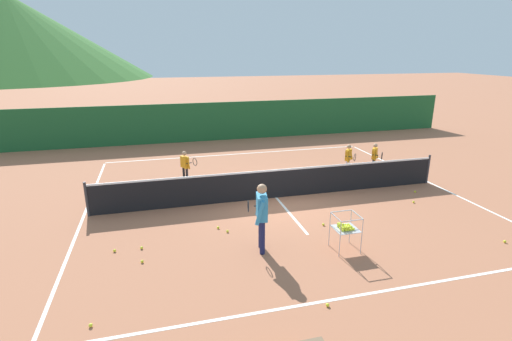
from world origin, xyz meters
TOP-DOWN VIEW (x-y plane):
  - ground_plane at (0.00, 0.00)m, footprint 120.00×120.00m
  - line_baseline_near at (0.00, -5.45)m, footprint 11.78×0.08m
  - line_baseline_far at (0.00, 5.75)m, footprint 11.78×0.08m
  - line_sideline_west at (-5.89, 0.00)m, footprint 0.08×11.20m
  - line_sideline_east at (5.89, 0.00)m, footprint 0.08×11.20m
  - line_service_center at (0.00, 0.00)m, footprint 0.08×5.51m
  - tennis_net at (0.00, 0.00)m, footprint 11.56×0.08m
  - instructor at (-1.40, -3.22)m, footprint 0.44×0.82m
  - student_0 at (-2.73, 2.24)m, footprint 0.58×0.49m
  - student_1 at (3.41, 1.60)m, footprint 0.45×0.66m
  - student_2 at (4.51, 1.55)m, footprint 0.43×0.66m
  - ball_cart at (0.54, -3.69)m, footprint 0.58×0.58m
  - tennis_ball_0 at (4.63, -4.42)m, footprint 0.07×0.07m
  - tennis_ball_1 at (4.72, -0.76)m, footprint 0.07×0.07m
  - tennis_ball_2 at (0.62, -2.34)m, footprint 0.07×0.07m
  - tennis_ball_3 at (-2.22, -1.79)m, footprint 0.07×0.07m
  - tennis_ball_4 at (-5.01, -5.06)m, footprint 0.07×0.07m
  - tennis_ball_5 at (4.08, -1.54)m, footprint 0.07×0.07m
  - tennis_ball_6 at (-0.76, -5.60)m, footprint 0.07×0.07m
  - tennis_ball_7 at (-2.02, -2.07)m, footprint 0.07×0.07m
  - tennis_ball_8 at (-4.18, -3.08)m, footprint 0.07×0.07m
  - tennis_ball_9 at (-4.83, -2.40)m, footprint 0.07×0.07m
  - tennis_ball_10 at (-4.21, -2.42)m, footprint 0.07×0.07m
  - windscreen_fence at (0.00, 8.87)m, footprint 25.91×0.08m
  - hill_0 at (-26.08, 65.29)m, footprint 45.26×45.26m

SIDE VIEW (x-z plane):
  - ground_plane at x=0.00m, z-range 0.00..0.00m
  - line_baseline_near at x=0.00m, z-range 0.00..0.01m
  - line_baseline_far at x=0.00m, z-range 0.00..0.01m
  - line_sideline_west at x=-5.89m, z-range 0.00..0.01m
  - line_sideline_east at x=5.89m, z-range 0.00..0.01m
  - line_service_center at x=0.00m, z-range 0.00..0.01m
  - tennis_ball_0 at x=4.63m, z-range 0.00..0.07m
  - tennis_ball_1 at x=4.72m, z-range 0.00..0.07m
  - tennis_ball_2 at x=0.62m, z-range 0.00..0.07m
  - tennis_ball_3 at x=-2.22m, z-range 0.00..0.07m
  - tennis_ball_4 at x=-5.01m, z-range 0.00..0.07m
  - tennis_ball_5 at x=4.08m, z-range 0.00..0.07m
  - tennis_ball_6 at x=-0.76m, z-range 0.00..0.07m
  - tennis_ball_7 at x=-2.02m, z-range 0.00..0.07m
  - tennis_ball_8 at x=-4.18m, z-range 0.00..0.07m
  - tennis_ball_9 at x=-4.83m, z-range 0.00..0.07m
  - tennis_ball_10 at x=-4.21m, z-range 0.00..0.07m
  - tennis_net at x=0.00m, z-range -0.03..1.02m
  - ball_cart at x=0.54m, z-range 0.14..1.04m
  - student_2 at x=4.51m, z-range 0.12..1.31m
  - student_0 at x=-2.73m, z-range 0.12..1.31m
  - student_1 at x=3.41m, z-range 0.12..1.33m
  - windscreen_fence at x=0.00m, z-range 0.00..2.02m
  - instructor at x=-1.40m, z-range 0.17..1.87m
  - hill_0 at x=-26.08m, z-range 0.00..13.72m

